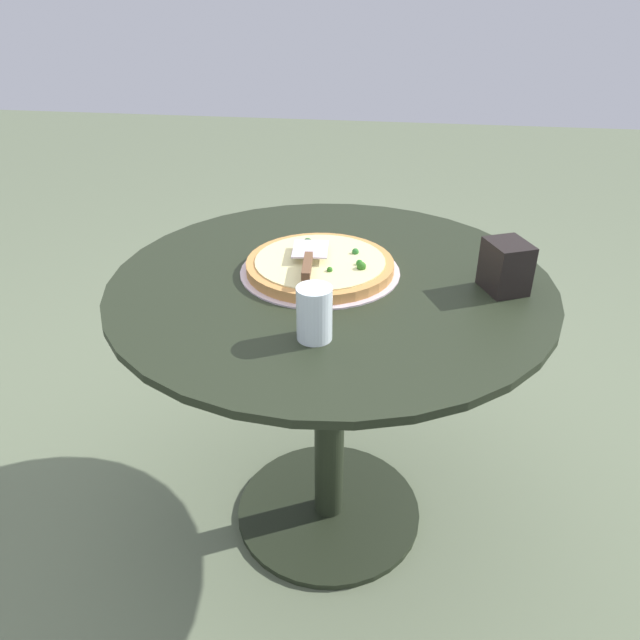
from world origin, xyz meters
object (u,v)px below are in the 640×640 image
Objects in this scene: pizza_server at (309,258)px; napkin_dispenser at (506,266)px; pizza_on_tray at (320,266)px; patio_table at (330,351)px; drinking_cup at (313,313)px.

napkin_dispenser is at bearing -88.81° from pizza_server.
patio_table is at bearing -138.59° from pizza_on_tray.
pizza_server is at bearing 96.17° from patio_table.
napkin_dispenser is at bearing -94.14° from pizza_on_tray.
pizza_on_tray is at bearing 5.45° from drinking_cup.
pizza_server is 1.93× the size of napkin_dispenser.
pizza_server is at bearing -112.56° from napkin_dispenser.
pizza_on_tray is at bearing 41.41° from patio_table.
napkin_dispenser is (0.01, -0.43, 0.00)m from pizza_server.
drinking_cup is (-0.25, -0.05, 0.00)m from pizza_server.
drinking_cup is at bearing -79.49° from napkin_dispenser.
napkin_dispenser reaches higher than pizza_on_tray.
pizza_server is (-0.01, 0.05, 0.25)m from patio_table.
pizza_server is 2.00× the size of drinking_cup.
napkin_dispenser reaches higher than pizza_server.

